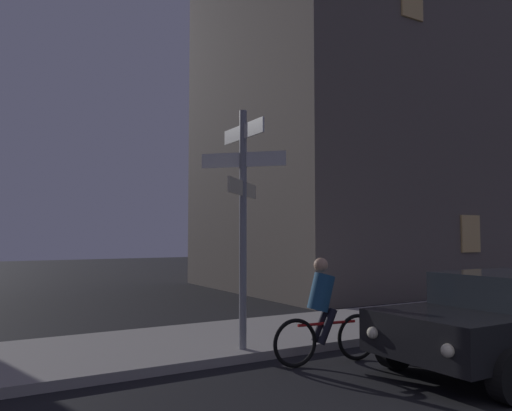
# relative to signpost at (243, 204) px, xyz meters

# --- Properties ---
(sidewalk_kerb) EXTENTS (40.00, 2.87, 0.14)m
(sidewalk_kerb) POSITION_rel_signpost_xyz_m (0.45, 1.10, -2.39)
(sidewalk_kerb) COLOR #9E9991
(sidewalk_kerb) RESTS_ON ground_plane
(signpost) EXTENTS (1.10, 1.30, 3.86)m
(signpost) POSITION_rel_signpost_xyz_m (0.00, 0.00, 0.00)
(signpost) COLOR gray
(signpost) RESTS_ON sidewalk_kerb
(car_far_oncoming) EXTENTS (4.16, 2.01, 1.40)m
(car_far_oncoming) POSITION_rel_signpost_xyz_m (3.03, -2.58, -1.71)
(car_far_oncoming) COLOR black
(car_far_oncoming) RESTS_ON ground_plane
(cyclist) EXTENTS (1.81, 0.37, 1.61)m
(cyclist) POSITION_rel_signpost_xyz_m (0.88, -0.97, -1.71)
(cyclist) COLOR black
(cyclist) RESTS_ON ground_plane
(building_right_block) EXTENTS (9.96, 8.72, 13.78)m
(building_right_block) POSITION_rel_signpost_xyz_m (8.98, 7.71, 4.43)
(building_right_block) COLOR #6B6056
(building_right_block) RESTS_ON ground_plane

